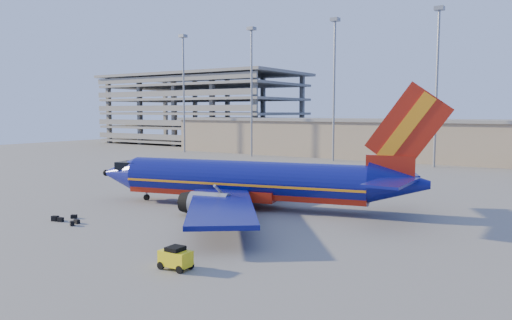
% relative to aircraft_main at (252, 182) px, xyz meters
% --- Properties ---
extents(ground, '(220.00, 220.00, 0.00)m').
position_rel_aircraft_main_xyz_m(ground, '(-8.42, 4.08, -2.76)').
color(ground, slate).
rests_on(ground, ground).
extents(terminal_building, '(122.00, 16.00, 8.50)m').
position_rel_aircraft_main_xyz_m(terminal_building, '(1.58, 62.08, 1.55)').
color(terminal_building, gray).
rests_on(terminal_building, ground).
extents(parking_garage, '(62.00, 32.00, 21.40)m').
position_rel_aircraft_main_xyz_m(parking_garage, '(-70.42, 78.13, 8.97)').
color(parking_garage, slate).
rests_on(parking_garage, ground).
extents(light_mast_row, '(101.60, 1.60, 28.65)m').
position_rel_aircraft_main_xyz_m(light_mast_row, '(-3.42, 50.08, 14.79)').
color(light_mast_row, gray).
rests_on(light_mast_row, ground).
extents(aircraft_main, '(37.64, 35.79, 12.94)m').
position_rel_aircraft_main_xyz_m(aircraft_main, '(0.00, 0.00, 0.00)').
color(aircraft_main, navy).
rests_on(aircraft_main, ground).
extents(baggage_tug, '(2.12, 1.32, 1.50)m').
position_rel_aircraft_main_xyz_m(baggage_tug, '(7.33, -19.90, -1.98)').
color(baggage_tug, yellow).
rests_on(baggage_tug, ground).
extents(luggage_pile, '(3.71, 2.62, 0.50)m').
position_rel_aircraft_main_xyz_m(luggage_pile, '(-10.74, -15.09, -2.55)').
color(luggage_pile, black).
rests_on(luggage_pile, ground).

